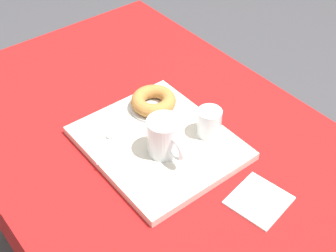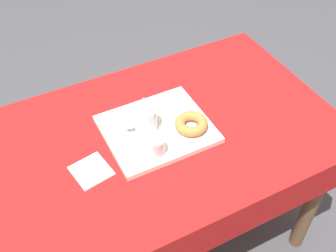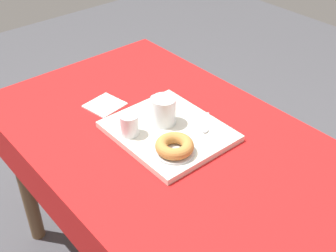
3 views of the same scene
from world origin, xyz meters
name	(u,v)px [view 3 (image 3 of 3)]	position (x,y,z in m)	size (l,w,h in m)	color
dining_table	(168,160)	(0.00, 0.00, 0.67)	(1.35, 0.85, 0.77)	red
serving_tray	(168,131)	(0.01, -0.01, 0.78)	(0.39, 0.34, 0.02)	silver
tea_mug_left	(163,111)	(0.05, -0.03, 0.84)	(0.13, 0.08, 0.10)	white
water_glass_near	(130,126)	(0.07, 0.10, 0.83)	(0.06, 0.06, 0.08)	white
donut_plate_left	(174,151)	(-0.10, 0.05, 0.80)	(0.13, 0.13, 0.01)	silver
sugar_donut_left	(175,146)	(-0.10, 0.05, 0.82)	(0.12, 0.12, 0.04)	#BC7F3D
teaspoon_near	(205,127)	(-0.07, -0.11, 0.80)	(0.09, 0.11, 0.01)	silver
paper_napkin	(105,105)	(0.30, 0.06, 0.78)	(0.12, 0.12, 0.01)	white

